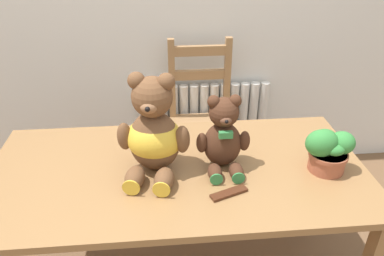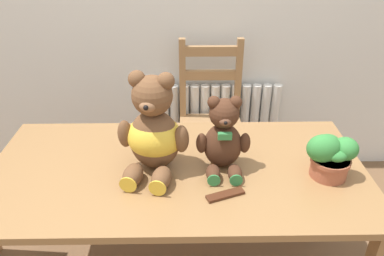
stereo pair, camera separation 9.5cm
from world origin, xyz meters
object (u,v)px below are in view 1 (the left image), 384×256
Objects in this scene: wooden_chair_behind at (201,123)px; chocolate_bar at (229,193)px; potted_plant at (328,149)px; teddy_bear_right at (223,137)px; teddy_bear_left at (154,134)px.

chocolate_bar is (-0.01, -0.98, 0.24)m from wooden_chair_behind.
potted_plant is 1.36× the size of chocolate_bar.
chocolate_bar is at bearing 89.23° from teddy_bear_right.
teddy_bear_left is at bearing 70.21° from wooden_chair_behind.
potted_plant is at bearing 16.39° from chocolate_bar.
teddy_bear_right is 0.23m from chocolate_bar.
potted_plant is (0.41, -0.86, 0.33)m from wooden_chair_behind.
chocolate_bar is (-0.00, -0.19, -0.13)m from teddy_bear_right.
teddy_bear_left is at bearing 174.28° from potted_plant.
teddy_bear_left is (-0.28, -0.79, 0.40)m from wooden_chair_behind.
potted_plant is (0.42, -0.07, -0.04)m from teddy_bear_right.
teddy_bear_right is at bearing 89.58° from wooden_chair_behind.
wooden_chair_behind is at bearing -89.93° from teddy_bear_right.
teddy_bear_right is at bearing -169.43° from teddy_bear_left.
chocolate_bar is (-0.42, -0.12, -0.09)m from potted_plant.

